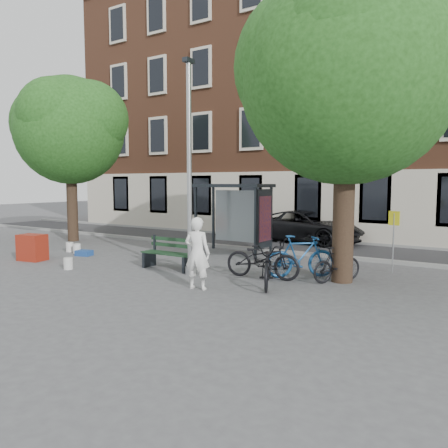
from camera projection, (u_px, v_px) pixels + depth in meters
ground at (190, 275)px, 12.69m from camera, size 90.00×90.00×0.00m
road at (290, 245)px, 18.55m from camera, size 40.00×4.00×0.01m
curb_near at (268, 250)px, 16.87m from camera, size 40.00×0.25×0.12m
curb_far at (308, 239)px, 20.22m from camera, size 40.00×0.25×0.12m
building_row at (339, 100)px, 22.91m from camera, size 30.00×8.00×14.00m
lamppost at (189, 179)px, 12.43m from camera, size 0.28×0.35×6.11m
tree_right at (346, 67)px, 11.16m from camera, size 5.76×5.60×8.20m
tree_left at (68, 125)px, 19.46m from camera, size 5.18×4.86×7.40m
bus_shelter at (243, 203)px, 16.27m from camera, size 2.85×1.45×2.62m
painter at (197, 253)px, 10.89m from camera, size 0.74×0.56×1.82m
bench at (170, 255)px, 13.51m from camera, size 1.84×0.63×0.94m
bike_a at (262, 258)px, 12.14m from camera, size 2.22×0.98×1.13m
bike_b at (300, 256)px, 12.25m from camera, size 1.90×1.73×1.21m
bike_c at (268, 264)px, 11.26m from camera, size 1.61×2.29×1.14m
bike_d at (337, 264)px, 11.73m from camera, size 1.19×1.63×0.97m
car_dark at (306, 227)px, 19.57m from camera, size 5.35×2.98×1.41m
red_stand at (32, 247)px, 14.98m from camera, size 0.99×0.74×0.90m
blue_crate at (84, 253)px, 15.98m from camera, size 0.63×0.51×0.20m
bucket_a at (68, 264)px, 13.46m from camera, size 0.37×0.37×0.36m
bucket_b at (70, 247)px, 16.91m from camera, size 0.30×0.30×0.36m
bucket_c at (77, 249)px, 16.52m from camera, size 0.33×0.33×0.36m
notice_sign at (394, 229)px, 12.78m from camera, size 0.32×0.06×1.84m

